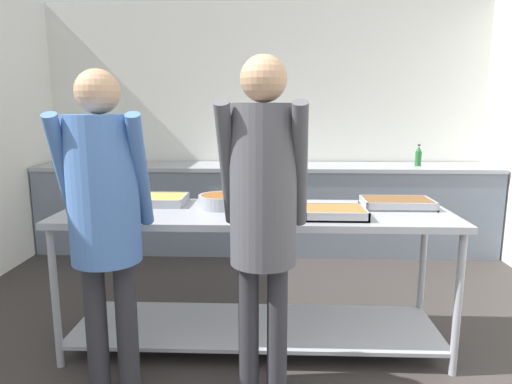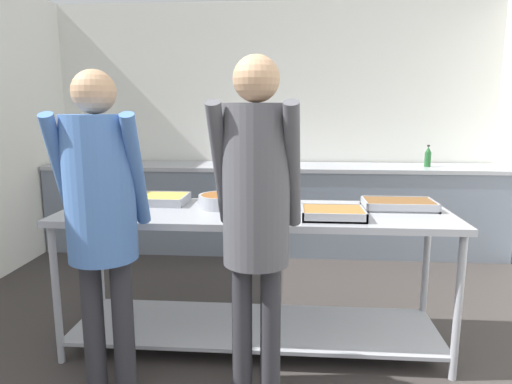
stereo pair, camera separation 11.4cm
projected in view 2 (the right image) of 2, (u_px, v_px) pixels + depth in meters
wall_rear at (274, 126)px, 5.12m from camera, size 4.94×0.06×2.65m
back_counter at (272, 207)px, 4.92m from camera, size 4.78×0.65×0.93m
serving_counter at (255, 255)px, 2.88m from camera, size 2.41×0.72×0.89m
broccoli_bowl at (102, 199)px, 2.95m from camera, size 0.26×0.26×0.12m
serving_tray_greens at (160, 199)px, 3.05m from camera, size 0.36×0.30×0.05m
sauce_pan at (222, 200)px, 2.92m from camera, size 0.43×0.29×0.08m
plate_stack at (277, 207)px, 2.86m from camera, size 0.22×0.22×0.04m
serving_tray_vegetables at (333, 213)px, 2.65m from camera, size 0.36×0.28×0.05m
serving_tray_roast at (399, 205)px, 2.89m from camera, size 0.44×0.28×0.05m
guest_serving_left at (256, 200)px, 2.10m from camera, size 0.42×0.36×1.75m
guest_serving_right at (101, 204)px, 2.24m from camera, size 0.46×0.36×1.70m
water_bottle at (428, 157)px, 4.67m from camera, size 0.06×0.06×0.22m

